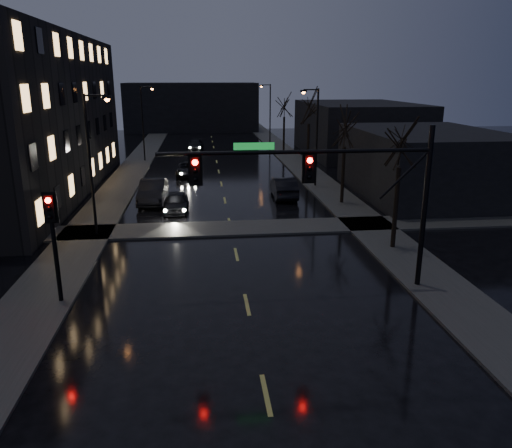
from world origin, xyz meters
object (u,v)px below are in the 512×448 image
object	(u,v)px
oncoming_car_d	(195,145)
lead_car	(284,187)
oncoming_car_a	(176,202)
oncoming_car_b	(153,191)
oncoming_car_c	(189,169)

from	to	relation	value
oncoming_car_d	lead_car	distance (m)	27.64
oncoming_car_a	oncoming_car_d	size ratio (longest dim) A/B	0.89
oncoming_car_b	oncoming_car_c	world-z (taller)	oncoming_car_b
oncoming_car_d	oncoming_car_b	bearing A→B (deg)	-89.03
oncoming_car_a	oncoming_car_c	world-z (taller)	oncoming_car_a
oncoming_car_d	lead_car	xyz separation A→B (m)	(6.92, -26.76, 0.15)
oncoming_car_a	oncoming_car_d	distance (m)	30.16
oncoming_car_c	oncoming_car_b	bearing A→B (deg)	-101.12
oncoming_car_c	oncoming_car_d	xyz separation A→B (m)	(0.47, 17.26, -0.01)
oncoming_car_b	lead_car	xyz separation A→B (m)	(9.77, 0.63, -0.06)
oncoming_car_a	oncoming_car_d	bearing A→B (deg)	89.72
oncoming_car_b	oncoming_car_d	size ratio (longest dim) A/B	1.16
oncoming_car_b	oncoming_car_c	bearing A→B (deg)	78.35
oncoming_car_a	oncoming_car_b	distance (m)	3.28
oncoming_car_c	lead_car	bearing A→B (deg)	-50.01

